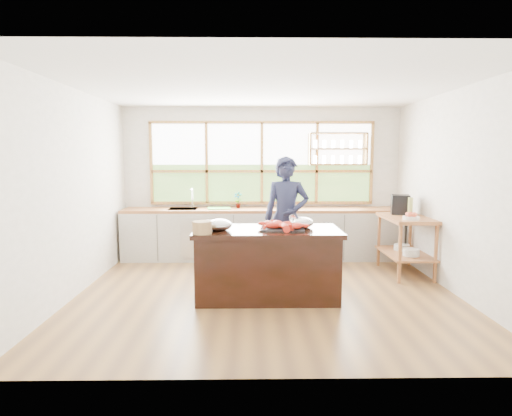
{
  "coord_description": "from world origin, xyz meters",
  "views": [
    {
      "loc": [
        -0.22,
        -5.57,
        1.82
      ],
      "look_at": [
        -0.14,
        0.15,
        1.13
      ],
      "focal_mm": 30.0,
      "sensor_mm": 36.0,
      "label": 1
    }
  ],
  "objects_px": {
    "cook": "(286,218)",
    "espresso_machine": "(400,204)",
    "island": "(267,263)",
    "wicker_basket": "(202,227)"
  },
  "relations": [
    {
      "from": "cook",
      "to": "espresso_machine",
      "type": "distance_m",
      "value": 1.94
    },
    {
      "from": "island",
      "to": "wicker_basket",
      "type": "distance_m",
      "value": 1.0
    },
    {
      "from": "espresso_machine",
      "to": "wicker_basket",
      "type": "xyz_separation_m",
      "value": [
        -2.98,
        -1.71,
        -0.08
      ]
    },
    {
      "from": "espresso_machine",
      "to": "wicker_basket",
      "type": "distance_m",
      "value": 3.44
    },
    {
      "from": "wicker_basket",
      "to": "cook",
      "type": "bearing_deg",
      "value": 47.11
    },
    {
      "from": "island",
      "to": "cook",
      "type": "xyz_separation_m",
      "value": [
        0.32,
        0.88,
        0.46
      ]
    },
    {
      "from": "island",
      "to": "espresso_machine",
      "type": "height_order",
      "value": "espresso_machine"
    },
    {
      "from": "cook",
      "to": "espresso_machine",
      "type": "bearing_deg",
      "value": 19.76
    },
    {
      "from": "cook",
      "to": "wicker_basket",
      "type": "relative_size",
      "value": 7.8
    },
    {
      "from": "island",
      "to": "wicker_basket",
      "type": "bearing_deg",
      "value": -158.25
    }
  ]
}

